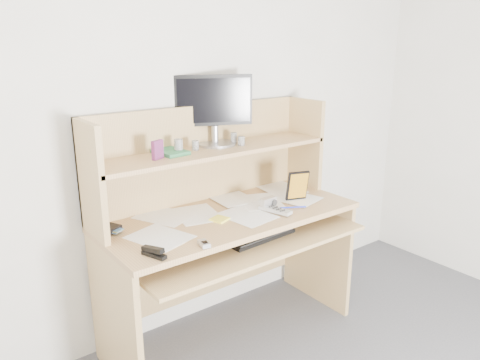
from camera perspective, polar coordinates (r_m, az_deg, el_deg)
back_wall at (r=2.65m, az=-5.34°, el=8.04°), size 3.60×0.04×2.50m
desk at (r=2.60m, az=-2.21°, el=-4.77°), size 1.40×0.70×1.30m
paper_clutter at (r=2.52m, az=-1.17°, el=-4.07°), size 1.32×0.54×0.01m
keyboard at (r=2.47m, az=2.40°, el=-6.77°), size 0.40×0.16×0.03m
tv_remote at (r=2.54m, az=4.29°, el=-3.66°), size 0.10×0.20×0.02m
flip_phone at (r=2.14m, az=-4.43°, el=-7.65°), size 0.05×0.08×0.02m
stapler at (r=2.06m, az=-10.45°, el=-8.58°), size 0.07×0.13×0.04m
wallet at (r=2.36m, az=-15.68°, el=-5.78°), size 0.12×0.11×0.02m
sticky_note_pad at (r=2.43m, az=-2.51°, el=-4.79°), size 0.10×0.10×0.01m
digital_camera at (r=2.58m, az=3.46°, el=-2.78°), size 0.10×0.05×0.06m
game_case at (r=2.70m, az=7.01°, el=-0.69°), size 0.12×0.05×0.18m
blue_pen at (r=2.60m, az=6.43°, el=-3.33°), size 0.14×0.08×0.01m
card_box at (r=2.34m, az=-10.02°, el=3.64°), size 0.07×0.05×0.09m
shelf_book at (r=2.45m, az=-8.49°, el=3.40°), size 0.15×0.19×0.02m
chip_stack_a at (r=2.51m, az=-5.47°, el=4.24°), size 0.05×0.05×0.05m
chip_stack_b at (r=2.45m, az=-7.52°, el=4.12°), size 0.05×0.05×0.07m
chip_stack_c at (r=2.62m, az=0.16°, el=4.79°), size 0.05×0.05×0.05m
chip_stack_d at (r=2.66m, az=-0.77°, el=5.13°), size 0.04×0.04×0.06m
monitor at (r=2.62m, az=-3.28°, el=8.78°), size 0.42×0.24×0.39m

